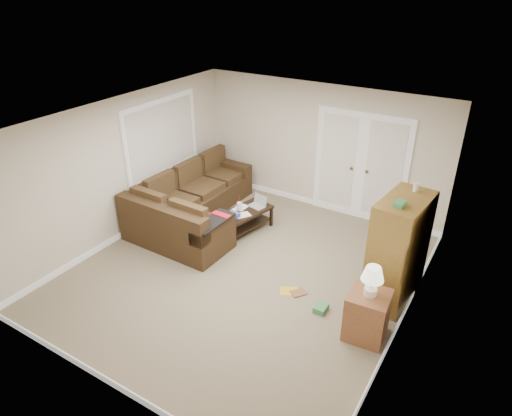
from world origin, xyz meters
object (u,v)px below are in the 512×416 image
Objects in this scene: tv_armoire at (398,250)px; side_cabinet at (367,312)px; coffee_table at (246,220)px; sectional_sofa at (190,207)px.

tv_armoire is 1.60× the size of side_cabinet.
tv_armoire is at bearing 2.79° from coffee_table.
coffee_table is 1.03× the size of side_cabinet.
tv_armoire is (2.88, -0.49, 0.59)m from coffee_table.
tv_armoire is at bearing -1.09° from sectional_sofa.
coffee_table is 0.65× the size of tv_armoire.
sectional_sofa is 3.97m from tv_armoire.
side_cabinet reaches higher than coffee_table.
side_cabinet is at bearing -86.88° from tv_armoire.
side_cabinet is (2.83, -1.48, 0.16)m from coffee_table.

